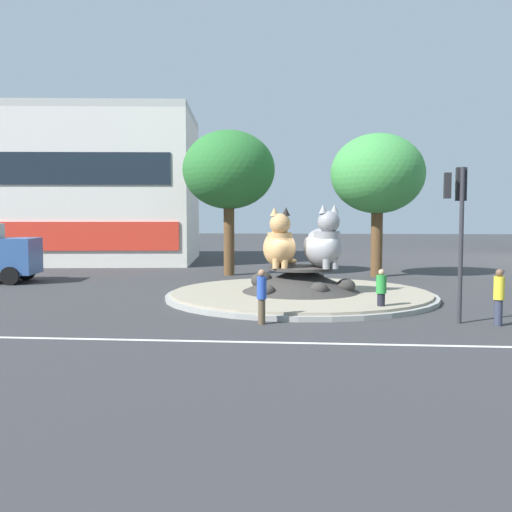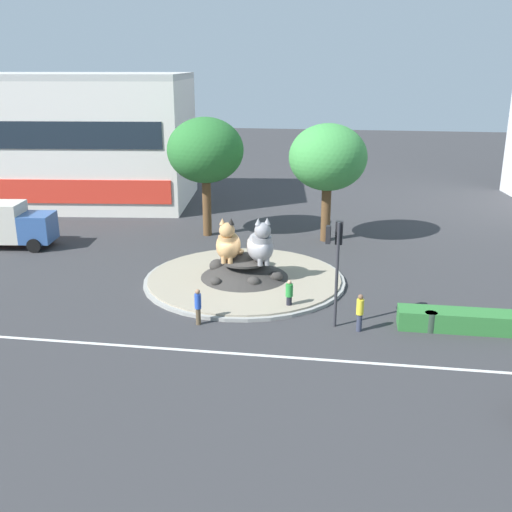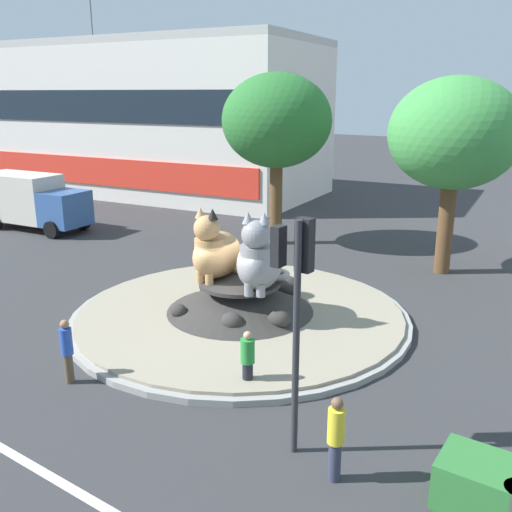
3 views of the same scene
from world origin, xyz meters
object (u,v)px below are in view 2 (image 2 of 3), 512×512
Objects in this scene: delivery_box_truck at (0,224)px; second_tree_near_tower at (205,151)px; broadleaf_tree_behind_island at (328,158)px; pedestrian_green_shirt at (289,294)px; cat_statue_grey at (261,245)px; traffic_light_mast at (336,251)px; cat_statue_calico at (228,244)px; pedestrian_yellow_shirt at (360,312)px; shophouse_block at (42,139)px; pedestrian_blue_shirt at (198,306)px; litter_bin at (431,322)px.

second_tree_near_tower is at bearing 14.12° from delivery_box_truck.
broadleaf_tree_behind_island is 13.30m from pedestrian_green_shirt.
delivery_box_truck is at bearing -125.94° from cat_statue_grey.
pedestrian_green_shirt is (-2.18, 1.47, -2.80)m from traffic_light_mast.
cat_statue_calico is 10.26m from second_tree_near_tower.
traffic_light_mast is (4.08, -4.85, 1.38)m from cat_statue_grey.
cat_statue_grey is 10.09m from broadleaf_tree_behind_island.
pedestrian_yellow_shirt is 1.14× the size of pedestrian_green_shirt.
second_tree_near_tower is (16.23, -8.43, 0.52)m from shophouse_block.
pedestrian_green_shirt is (6.97, -12.45, -5.07)m from second_tree_near_tower.
traffic_light_mast is at bearing -153.16° from pedestrian_yellow_shirt.
shophouse_block is 30.45m from pedestrian_blue_shirt.
delivery_box_truck is at bearing -81.26° from shophouse_block.
traffic_light_mast is 33.87m from shophouse_block.
pedestrian_blue_shirt is (-5.20, -14.65, -4.68)m from broadleaf_tree_behind_island.
broadleaf_tree_behind_island reaches higher than traffic_light_mast.
pedestrian_blue_shirt is (-7.32, -0.39, -0.01)m from pedestrian_yellow_shirt.
pedestrian_green_shirt is at bearing -162.10° from pedestrian_yellow_shirt.
broadleaf_tree_behind_island is 8.21m from second_tree_near_tower.
cat_statue_grey is at bearing -45.90° from shophouse_block.
delivery_box_truck reaches higher than pedestrian_yellow_shirt.
traffic_light_mast reaches higher than pedestrian_green_shirt.
second_tree_near_tower is at bearing 37.14° from traffic_light_mast.
second_tree_near_tower reaches higher than traffic_light_mast.
pedestrian_green_shirt is 0.23× the size of delivery_box_truck.
second_tree_near_tower reaches higher than cat_statue_calico.
cat_statue_calico is at bearing -28.48° from pedestrian_green_shirt.
pedestrian_yellow_shirt is 1.02× the size of pedestrian_blue_shirt.
delivery_box_truck is at bearing 160.83° from litter_bin.
second_tree_near_tower is at bearing -100.77° from pedestrian_blue_shirt.
pedestrian_yellow_shirt is 3.24m from litter_bin.
delivery_box_truck is at bearing 71.12° from traffic_light_mast.
cat_statue_calico is at bearing -48.23° from shophouse_block.
delivery_box_truck is (-17.70, 4.26, -0.63)m from cat_statue_grey.
broadleaf_tree_behind_island is 4.43× the size of pedestrian_yellow_shirt.
broadleaf_tree_behind_island is (-0.95, 13.82, 2.00)m from traffic_light_mast.
litter_bin is (10.20, -4.91, -1.73)m from cat_statue_calico.
pedestrian_green_shirt is at bearing -48.47° from shophouse_block.
broadleaf_tree_behind_island is (24.44, -8.54, 0.25)m from shophouse_block.
cat_statue_grey reaches higher than delivery_box_truck.
pedestrian_yellow_shirt is at bearing -29.34° from delivery_box_truck.
shophouse_block is at bearing 160.74° from broadleaf_tree_behind_island.
broadleaf_tree_behind_island is at bearing 146.04° from pedestrian_yellow_shirt.
pedestrian_green_shirt is 6.69m from litter_bin.
traffic_light_mast is at bearing -86.06° from broadleaf_tree_behind_island.
shophouse_block is 14.62× the size of pedestrian_yellow_shirt.
broadleaf_tree_behind_island is 16.24m from pedestrian_blue_shirt.
delivery_box_truck is at bearing -109.97° from cat_statue_calico.
cat_statue_grey is at bearing -45.86° from pedestrian_green_shirt.
cat_statue_grey is at bearing 81.83° from cat_statue_calico.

